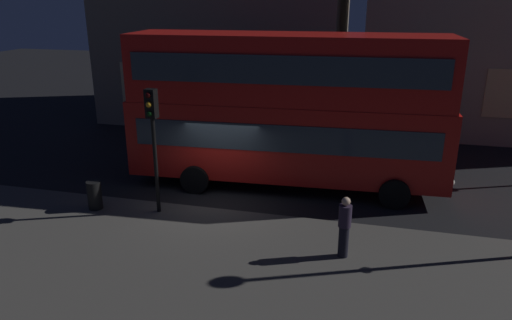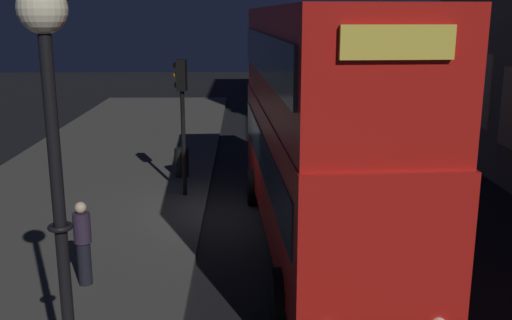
{
  "view_description": "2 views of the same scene",
  "coord_description": "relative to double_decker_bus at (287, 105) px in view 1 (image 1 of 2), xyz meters",
  "views": [
    {
      "loc": [
        4.79,
        -13.82,
        6.5
      ],
      "look_at": [
        1.09,
        0.93,
        1.26
      ],
      "focal_mm": 33.62,
      "sensor_mm": 36.0,
      "label": 1
    },
    {
      "loc": [
        14.88,
        0.34,
        5.16
      ],
      "look_at": [
        1.14,
        0.63,
        1.78
      ],
      "focal_mm": 41.6,
      "sensor_mm": 36.0,
      "label": 2
    }
  ],
  "objects": [
    {
      "name": "double_decker_bus",
      "position": [
        0.0,
        0.0,
        0.0
      ],
      "size": [
        11.06,
        3.24,
        5.32
      ],
      "rotation": [
        0.0,
        0.0,
        0.05
      ],
      "color": "red",
      "rests_on": "ground"
    },
    {
      "name": "litter_bin",
      "position": [
        -5.4,
        -3.66,
        -2.38
      ],
      "size": [
        0.44,
        0.44,
        0.91
      ],
      "primitive_type": "cylinder",
      "color": "black",
      "rests_on": "sidewalk_slab"
    },
    {
      "name": "traffic_light_near_kerb",
      "position": [
        -3.37,
        -3.38,
        -0.07
      ],
      "size": [
        0.34,
        0.37,
        3.85
      ],
      "rotation": [
        0.0,
        0.0,
        -0.08
      ],
      "color": "black",
      "rests_on": "sidewalk_slab"
    },
    {
      "name": "sidewalk_slab",
      "position": [
        -1.91,
        -6.37,
        -2.9
      ],
      "size": [
        44.0,
        7.3,
        0.12
      ],
      "primitive_type": "cube",
      "color": "#4C4944",
      "rests_on": "ground"
    },
    {
      "name": "ground_plane",
      "position": [
        -1.91,
        -2.01,
        -2.96
      ],
      "size": [
        80.0,
        80.0,
        0.0
      ],
      "primitive_type": "plane",
      "color": "black"
    },
    {
      "name": "pedestrian",
      "position": [
        2.4,
        -4.72,
        -1.98
      ],
      "size": [
        0.33,
        0.33,
        1.65
      ],
      "rotation": [
        0.0,
        0.0,
        3.0
      ],
      "color": "black",
      "rests_on": "sidewalk_slab"
    }
  ]
}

